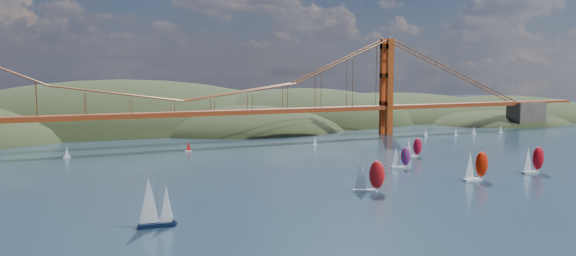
# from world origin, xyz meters

# --- Properties ---
(ground) EXTENTS (1200.00, 1200.00, 0.00)m
(ground) POSITION_xyz_m (0.00, 0.00, 0.00)
(ground) COLOR black
(ground) RESTS_ON ground
(headlands) EXTENTS (725.00, 225.00, 96.00)m
(headlands) POSITION_xyz_m (44.95, 278.29, -12.46)
(headlands) COLOR black
(headlands) RESTS_ON ground
(bridge) EXTENTS (552.00, 12.00, 55.00)m
(bridge) POSITION_xyz_m (-1.75, 180.00, 32.23)
(bridge) COLOR maroon
(bridge) RESTS_ON ground
(sloop_navy) EXTENTS (8.60, 5.19, 13.01)m
(sloop_navy) POSITION_xyz_m (-45.19, 40.77, 5.74)
(sloop_navy) COLOR black
(sloop_navy) RESTS_ON ground
(racer_0) EXTENTS (9.54, 7.37, 10.81)m
(racer_0) POSITION_xyz_m (21.11, 51.25, 5.11)
(racer_0) COLOR silver
(racer_0) RESTS_ON ground
(racer_1) EXTENTS (9.55, 3.92, 10.96)m
(racer_1) POSITION_xyz_m (63.19, 50.73, 5.18)
(racer_1) COLOR white
(racer_1) RESTS_ON ground
(racer_2) EXTENTS (9.36, 3.84, 10.74)m
(racer_2) POSITION_xyz_m (91.81, 52.28, 5.07)
(racer_2) COLOR silver
(racer_2) RESTS_ON ground
(racer_3) EXTENTS (8.13, 3.71, 9.20)m
(racer_3) POSITION_xyz_m (77.54, 101.35, 4.35)
(racer_3) COLOR silver
(racer_3) RESTS_ON ground
(racer_rwb) EXTENTS (8.02, 4.33, 9.00)m
(racer_rwb) POSITION_xyz_m (55.98, 81.54, 4.25)
(racer_rwb) COLOR white
(racer_rwb) RESTS_ON ground
(distant_boat_3) EXTENTS (3.00, 2.00, 4.70)m
(distant_boat_3) POSITION_xyz_m (-54.76, 162.77, 2.41)
(distant_boat_3) COLOR silver
(distant_boat_3) RESTS_ON ground
(distant_boat_4) EXTENTS (3.00, 2.00, 4.70)m
(distant_boat_4) POSITION_xyz_m (132.75, 159.81, 2.41)
(distant_boat_4) COLOR silver
(distant_boat_4) RESTS_ON ground
(distant_boat_5) EXTENTS (3.00, 2.00, 4.70)m
(distant_boat_5) POSITION_xyz_m (150.49, 155.24, 2.41)
(distant_boat_5) COLOR silver
(distant_boat_5) RESTS_ON ground
(distant_boat_6) EXTENTS (3.00, 2.00, 4.70)m
(distant_boat_6) POSITION_xyz_m (167.33, 158.63, 2.41)
(distant_boat_6) COLOR silver
(distant_boat_6) RESTS_ON ground
(distant_boat_7) EXTENTS (3.00, 2.00, 4.70)m
(distant_boat_7) POSITION_xyz_m (185.52, 155.66, 2.41)
(distant_boat_7) COLOR silver
(distant_boat_7) RESTS_ON ground
(distant_boat_8) EXTENTS (3.00, 2.00, 4.70)m
(distant_boat_8) POSITION_xyz_m (57.76, 151.72, 2.41)
(distant_boat_8) COLOR silver
(distant_boat_8) RESTS_ON ground
(distant_boat_9) EXTENTS (3.00, 2.00, 4.70)m
(distant_boat_9) POSITION_xyz_m (-3.47, 159.55, 2.41)
(distant_boat_9) COLOR silver
(distant_boat_9) RESTS_ON ground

